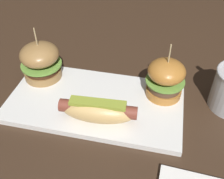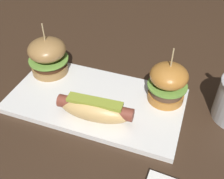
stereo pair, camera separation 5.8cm
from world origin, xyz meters
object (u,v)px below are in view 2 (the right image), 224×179
(slider_right, at_px, (168,83))
(platter_main, at_px, (96,100))
(hot_dog, at_px, (95,109))
(slider_left, at_px, (48,56))

(slider_right, bearing_deg, platter_main, -160.47)
(platter_main, height_order, slider_right, slider_right)
(hot_dog, relative_size, slider_right, 1.21)
(slider_left, xyz_separation_m, slider_right, (0.31, -0.00, 0.00))
(platter_main, distance_m, hot_dog, 0.07)
(hot_dog, xyz_separation_m, slider_right, (0.13, 0.11, 0.02))
(platter_main, relative_size, hot_dog, 2.43)
(platter_main, xyz_separation_m, slider_right, (0.16, 0.06, 0.06))
(platter_main, height_order, slider_left, slider_left)
(hot_dog, bearing_deg, slider_left, 146.96)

